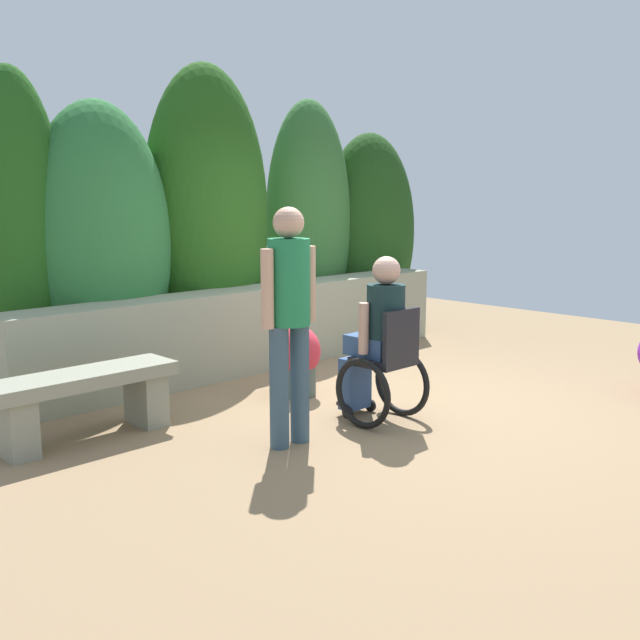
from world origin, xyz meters
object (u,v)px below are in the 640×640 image
object	(u,v)px
person_standing_companion	(289,310)
flower_pot_terracotta_by_wall	(296,359)
person_in_wheelchair	(380,345)
stone_bench	(84,395)

from	to	relation	value
person_standing_companion	flower_pot_terracotta_by_wall	size ratio (longest dim) A/B	2.67
person_in_wheelchair	stone_bench	bearing A→B (deg)	149.32
person_in_wheelchair	flower_pot_terracotta_by_wall	distance (m)	1.06
person_in_wheelchair	flower_pot_terracotta_by_wall	xyz separation A→B (m)	(0.04, 1.02, -0.29)
person_standing_companion	person_in_wheelchair	bearing A→B (deg)	9.59
stone_bench	flower_pot_terracotta_by_wall	size ratio (longest dim) A/B	2.17
stone_bench	person_in_wheelchair	xyz separation A→B (m)	(1.90, -1.24, 0.29)
flower_pot_terracotta_by_wall	stone_bench	bearing A→B (deg)	173.67
stone_bench	flower_pot_terracotta_by_wall	xyz separation A→B (m)	(1.94, -0.21, -0.00)
person_in_wheelchair	flower_pot_terracotta_by_wall	bearing A→B (deg)	90.12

